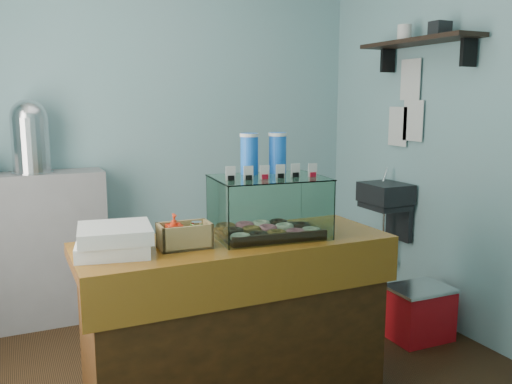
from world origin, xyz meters
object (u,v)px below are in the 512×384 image
counter (236,322)px  red_cooler (419,313)px  display_case (267,203)px  coffee_urn (30,135)px

counter → red_cooler: size_ratio=3.82×
counter → display_case: 0.64m
display_case → red_cooler: bearing=13.2°
display_case → coffee_urn: 1.88m
display_case → coffee_urn: coffee_urn is taller
counter → red_cooler: 1.47m
coffee_urn → red_cooler: coffee_urn is taller
display_case → coffee_urn: size_ratio=1.19×
counter → coffee_urn: 2.01m
counter → display_case: bearing=11.2°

